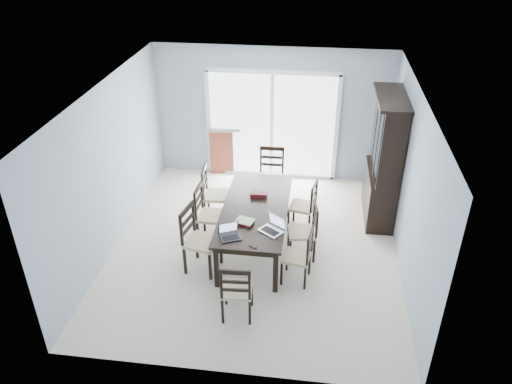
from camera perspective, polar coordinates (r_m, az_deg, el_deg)
floor at (r=8.10m, az=-0.09°, el=-6.31°), size 5.00×5.00×0.00m
ceiling at (r=6.87m, az=-0.11°, el=11.36°), size 5.00×5.00×0.00m
back_wall at (r=9.65m, az=1.86°, el=8.84°), size 4.50×0.02×2.60m
wall_left at (r=7.98m, az=-16.36°, el=2.72°), size 0.02×5.00×2.60m
wall_right at (r=7.48m, az=17.25°, el=0.65°), size 0.02×5.00×2.60m
balcony at (r=11.11m, az=2.27°, el=4.22°), size 4.50×2.00×0.10m
railing at (r=11.78m, az=2.79°, el=8.97°), size 4.50×0.06×1.10m
dining_table at (r=7.72m, az=-0.10°, el=-2.30°), size 1.00×2.20×0.75m
china_hutch at (r=8.64m, az=14.46°, el=3.51°), size 0.50×1.38×2.20m
sliding_door at (r=9.71m, az=1.82°, el=7.62°), size 2.52×0.05×2.18m
chair_left_near at (r=7.38m, az=-6.94°, el=-4.60°), size 0.55×0.54×1.20m
chair_left_mid at (r=7.99m, az=-5.76°, el=-1.84°), size 0.46×0.45×1.14m
chair_left_far at (r=8.53m, az=-5.13°, el=0.45°), size 0.47×0.46×1.14m
chair_right_near at (r=7.16m, az=5.36°, el=-6.72°), size 0.45×0.44×1.02m
chair_right_mid at (r=7.65m, az=5.97°, el=-3.77°), size 0.47×0.46×1.07m
chair_right_far at (r=8.28m, az=5.92°, el=-1.01°), size 0.47×0.46×1.04m
chair_end_near at (r=6.51m, az=-2.26°, el=-10.77°), size 0.42×0.43×1.05m
chair_end_far at (r=9.05m, az=1.76°, el=2.62°), size 0.45×0.46×1.19m
laptop_dark at (r=6.99m, az=-2.93°, el=-4.96°), size 0.35×0.31×0.20m
laptop_silver at (r=7.11m, az=1.70°, el=-4.20°), size 0.40×0.38×0.22m
book_stack at (r=7.32m, az=-1.34°, el=-3.40°), size 0.31×0.27×0.04m
cell_phone at (r=6.84m, az=-0.33°, el=-6.25°), size 0.11×0.10×0.01m
game_box at (r=7.96m, az=0.31°, el=-0.27°), size 0.28×0.15×0.07m
hot_tub at (r=10.79m, az=-0.24°, el=6.57°), size 2.12×1.96×0.97m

